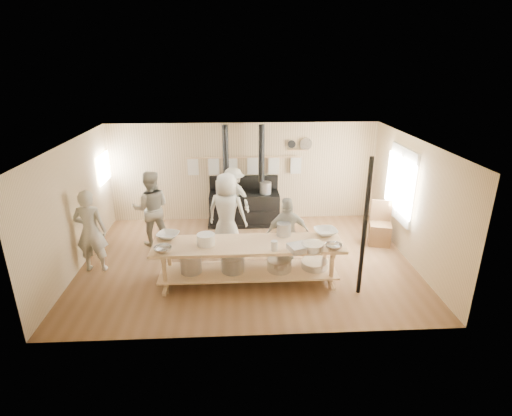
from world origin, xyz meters
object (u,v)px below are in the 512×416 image
Objects in this scene: prep_table at (248,259)px; cook_right at (287,234)px; cook_far_left at (91,231)px; cook_center at (227,213)px; cook_left at (151,208)px; roasting_pan at (302,247)px; cook_by_window at (233,198)px; chair at (380,232)px; stove at (244,205)px.

cook_right is at bearing 34.32° from prep_table.
prep_table is at bearing 167.59° from cook_far_left.
cook_center is at bearing -42.96° from cook_right.
roasting_pan is (3.15, -2.23, 0.02)m from cook_left.
cook_center is (-0.41, 1.47, 0.39)m from prep_table.
prep_table is 2.88m from cook_by_window.
chair is at bearing -160.02° from cook_center.
cook_left reaches higher than roasting_pan.
cook_far_left is (-3.14, -2.33, 0.35)m from stove.
stove reaches higher than cook_right.
cook_left is (-2.16, -1.12, 0.37)m from stove.
cook_far_left is 1.13× the size of cook_right.
cook_far_left is at bearing 33.84° from cook_center.
cook_left is 2.12m from cook_by_window.
chair is (5.33, -0.29, -0.58)m from cook_left.
chair is at bearing -162.52° from cook_right.
cook_by_window is (-0.27, 2.85, 0.27)m from prep_table.
chair is (3.16, 1.61, -0.22)m from prep_table.
cook_by_window is at bearing 95.45° from prep_table.
roasting_pan is at bearing -73.66° from stove.
cook_far_left is 6.40m from chair.
stove reaches higher than cook_left.
cook_center is at bearing -57.66° from cook_by_window.
prep_table is at bearing -90.04° from stove.
chair is at bearing 168.66° from cook_left.
roasting_pan is (1.26, -3.18, 0.12)m from cook_by_window.
cook_left is 3.55× the size of roasting_pan.
cook_right is (0.82, 0.56, 0.25)m from prep_table.
cook_left is 1.74× the size of chair.
cook_right is (1.24, -0.91, -0.14)m from cook_center.
cook_right is at bearing -71.50° from stove.
cook_center is 1.18× the size of cook_right.
cook_left is 1.13× the size of cook_by_window.
cook_right is at bearing -26.15° from cook_by_window.
cook_right is (2.99, -1.34, -0.11)m from cook_left.
chair is at bearing 41.66° from roasting_pan.
chair is (3.58, 0.14, -0.61)m from cook_center.
stove is at bearing -160.89° from cook_left.
cook_far_left is 1.56m from cook_left.
cook_right reaches higher than roasting_pan.
cook_far_left is 1.71× the size of chair.
cook_left is at bearing -167.98° from chair.
roasting_pan is (1.40, -1.80, -0.00)m from cook_center.
cook_center is (1.75, -0.42, 0.02)m from cook_left.
cook_by_window is at bearing 175.27° from chair.
cook_far_left is 1.11× the size of cook_by_window.
cook_by_window is at bearing -143.06° from cook_far_left.
cook_right is 0.92m from roasting_pan.
cook_far_left is 3.97m from cook_right.
stove reaches higher than roasting_pan.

